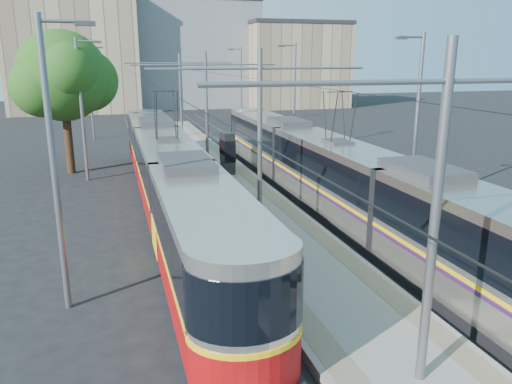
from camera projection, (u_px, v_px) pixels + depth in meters
name	position (u px, v px, depth m)	size (l,w,h in m)	color
ground	(338.00, 304.00, 14.46)	(160.00, 160.00, 0.00)	black
platform	(217.00, 173.00, 30.18)	(4.00, 50.00, 0.30)	gray
tactile_strip_left	(193.00, 172.00, 29.75)	(0.70, 50.00, 0.01)	gray
tactile_strip_right	(240.00, 169.00, 30.53)	(0.70, 50.00, 0.01)	gray
rails	(217.00, 176.00, 30.22)	(8.71, 70.00, 0.03)	gray
tram_left	(169.00, 175.00, 22.85)	(2.43, 29.08, 5.50)	black
tram_right	(336.00, 174.00, 22.38)	(2.43, 32.17, 5.50)	black
catenary	(227.00, 105.00, 26.40)	(9.20, 70.00, 7.00)	slate
street_lamps	(204.00, 101.00, 32.84)	(15.18, 38.22, 8.00)	slate
shelter	(228.00, 152.00, 29.22)	(0.75, 1.14, 2.42)	black
tree	(69.00, 77.00, 29.78)	(5.89, 5.44, 8.55)	#382314
building_left	(74.00, 53.00, 65.44)	(16.32, 12.24, 15.08)	tan
building_centre	(190.00, 54.00, 73.47)	(18.36, 14.28, 14.97)	gray
building_right	(294.00, 65.00, 72.07)	(14.28, 10.20, 11.87)	tan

